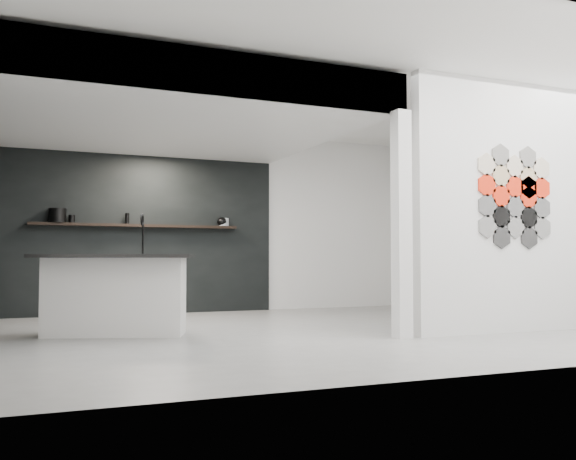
{
  "coord_description": "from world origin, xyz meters",
  "views": [
    {
      "loc": [
        -2.85,
        -6.61,
        0.8
      ],
      "look_at": [
        0.1,
        0.3,
        1.15
      ],
      "focal_mm": 40.0,
      "sensor_mm": 36.0,
      "label": 1
    }
  ],
  "objects_px": {
    "glass_vase": "(226,222)",
    "bottle_dark": "(127,219)",
    "partition_panel": "(508,206)",
    "glass_bowl": "(223,223)",
    "kitchen_island": "(116,294)",
    "stockpot": "(57,215)",
    "utensil_cup": "(72,219)",
    "kettle": "(222,222)"
  },
  "relations": [
    {
      "from": "glass_vase",
      "to": "bottle_dark",
      "type": "distance_m",
      "value": 1.5
    },
    {
      "from": "partition_panel",
      "to": "glass_vase",
      "type": "bearing_deg",
      "value": 118.23
    },
    {
      "from": "glass_bowl",
      "to": "glass_vase",
      "type": "distance_m",
      "value": 0.04
    },
    {
      "from": "partition_panel",
      "to": "kitchen_island",
      "type": "xyz_separation_m",
      "value": [
        -4.08,
        1.39,
        -0.96
      ]
    },
    {
      "from": "glass_bowl",
      "to": "glass_vase",
      "type": "xyz_separation_m",
      "value": [
        0.04,
        0.0,
        0.01
      ]
    },
    {
      "from": "glass_vase",
      "to": "bottle_dark",
      "type": "height_order",
      "value": "bottle_dark"
    },
    {
      "from": "kitchen_island",
      "to": "bottle_dark",
      "type": "bearing_deg",
      "value": 98.77
    },
    {
      "from": "kitchen_island",
      "to": "stockpot",
      "type": "bearing_deg",
      "value": 120.71
    },
    {
      "from": "kitchen_island",
      "to": "partition_panel",
      "type": "bearing_deg",
      "value": 1.39
    },
    {
      "from": "bottle_dark",
      "to": "utensil_cup",
      "type": "distance_m",
      "value": 0.77
    },
    {
      "from": "glass_vase",
      "to": "kettle",
      "type": "bearing_deg",
      "value": 180.0
    },
    {
      "from": "partition_panel",
      "to": "kettle",
      "type": "bearing_deg",
      "value": 118.96
    },
    {
      "from": "stockpot",
      "to": "bottle_dark",
      "type": "bearing_deg",
      "value": 0.0
    },
    {
      "from": "partition_panel",
      "to": "utensil_cup",
      "type": "bearing_deg",
      "value": 138.35
    },
    {
      "from": "partition_panel",
      "to": "kitchen_island",
      "type": "relative_size",
      "value": 1.58
    },
    {
      "from": "kitchen_island",
      "to": "glass_bowl",
      "type": "height_order",
      "value": "glass_bowl"
    },
    {
      "from": "kitchen_island",
      "to": "bottle_dark",
      "type": "height_order",
      "value": "bottle_dark"
    },
    {
      "from": "kitchen_island",
      "to": "stockpot",
      "type": "xyz_separation_m",
      "value": [
        -0.46,
        2.47,
        0.98
      ]
    },
    {
      "from": "kitchen_island",
      "to": "utensil_cup",
      "type": "distance_m",
      "value": 2.66
    },
    {
      "from": "stockpot",
      "to": "kettle",
      "type": "bearing_deg",
      "value": 0.0
    },
    {
      "from": "glass_vase",
      "to": "utensil_cup",
      "type": "relative_size",
      "value": 1.12
    },
    {
      "from": "partition_panel",
      "to": "kitchen_island",
      "type": "bearing_deg",
      "value": 161.17
    },
    {
      "from": "kitchen_island",
      "to": "glass_vase",
      "type": "xyz_separation_m",
      "value": [
        2.0,
        2.47,
        0.94
      ]
    },
    {
      "from": "stockpot",
      "to": "glass_vase",
      "type": "relative_size",
      "value": 1.97
    },
    {
      "from": "kitchen_island",
      "to": "utensil_cup",
      "type": "height_order",
      "value": "utensil_cup"
    },
    {
      "from": "stockpot",
      "to": "glass_bowl",
      "type": "height_order",
      "value": "stockpot"
    },
    {
      "from": "bottle_dark",
      "to": "stockpot",
      "type": "bearing_deg",
      "value": 180.0
    },
    {
      "from": "kitchen_island",
      "to": "kettle",
      "type": "xyz_separation_m",
      "value": [
        1.94,
        2.47,
        0.95
      ]
    },
    {
      "from": "bottle_dark",
      "to": "glass_vase",
      "type": "bearing_deg",
      "value": 0.0
    },
    {
      "from": "kettle",
      "to": "kitchen_island",
      "type": "bearing_deg",
      "value": -134.02
    },
    {
      "from": "kettle",
      "to": "glass_vase",
      "type": "bearing_deg",
      "value": -5.92
    },
    {
      "from": "stockpot",
      "to": "bottle_dark",
      "type": "xyz_separation_m",
      "value": [
        0.96,
        0.0,
        -0.02
      ]
    },
    {
      "from": "glass_bowl",
      "to": "utensil_cup",
      "type": "bearing_deg",
      "value": 180.0
    },
    {
      "from": "glass_vase",
      "to": "stockpot",
      "type": "bearing_deg",
      "value": 180.0
    },
    {
      "from": "kitchen_island",
      "to": "glass_vase",
      "type": "bearing_deg",
      "value": 71.22
    },
    {
      "from": "partition_panel",
      "to": "bottle_dark",
      "type": "distance_m",
      "value": 5.27
    },
    {
      "from": "kettle",
      "to": "bottle_dark",
      "type": "bearing_deg",
      "value": 174.08
    },
    {
      "from": "kettle",
      "to": "bottle_dark",
      "type": "xyz_separation_m",
      "value": [
        -1.44,
        0.0,
        0.01
      ]
    },
    {
      "from": "kitchen_island",
      "to": "kettle",
      "type": "height_order",
      "value": "kettle"
    },
    {
      "from": "kitchen_island",
      "to": "glass_vase",
      "type": "height_order",
      "value": "glass_vase"
    },
    {
      "from": "partition_panel",
      "to": "stockpot",
      "type": "relative_size",
      "value": 11.61
    },
    {
      "from": "kettle",
      "to": "glass_bowl",
      "type": "bearing_deg",
      "value": -5.92
    }
  ]
}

